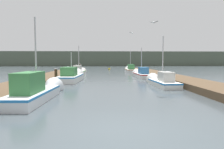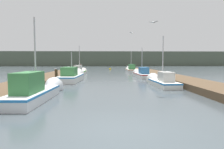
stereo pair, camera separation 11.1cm
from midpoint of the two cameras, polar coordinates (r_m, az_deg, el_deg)
The scene contains 16 objects.
ground_plane at distance 6.18m, azimuth 3.82°, elevation -15.55°, with size 200.00×200.00×0.00m.
dock_left at distance 22.64m, azimuth -17.43°, elevation -0.74°, with size 2.87×40.00×0.46m.
dock_right at distance 23.00m, azimuth 15.81°, elevation -0.63°, with size 2.87×40.00×0.46m.
distant_shore_ridge at distance 75.70m, azimuth -1.87°, elevation 4.48°, with size 120.00×16.00×5.05m.
fishing_boat_0 at distance 11.40m, azimuth -20.14°, elevation -4.27°, with size 1.58×6.00×4.64m.
fishing_boat_1 at distance 16.83m, azimuth 14.00°, elevation -1.89°, with size 1.53×5.12×4.41m.
fishing_boat_2 at distance 20.41m, azimuth -11.07°, elevation -0.52°, with size 1.99×6.30×3.36m.
fishing_boat_3 at distance 24.75m, azimuth 8.55°, elevation 0.16°, with size 1.51×5.93×3.98m.
fishing_boat_4 at distance 30.14m, azimuth -9.03°, elevation 0.89°, with size 1.73×5.99×4.57m.
fishing_boat_5 at distance 34.91m, azimuth 5.50°, elevation 1.39°, with size 1.66×5.74×4.13m.
mooring_piling_0 at distance 19.67m, azimuth -15.49°, elevation -0.21°, with size 0.30×0.30×1.26m.
mooring_piling_1 at distance 40.90m, azimuth -8.87°, elevation 2.13°, with size 0.35×0.35×1.34m.
mooring_piling_2 at distance 26.41m, azimuth -12.19°, elevation 0.92°, with size 0.31×0.31×1.26m.
channel_buoy at distance 43.63m, azimuth -0.46°, elevation 1.59°, with size 0.46×0.46×0.96m.
seagull_lead at distance 13.05m, azimuth 12.02°, elevation 14.39°, with size 0.50×0.44×0.12m.
seagull_1 at distance 19.58m, azimuth 5.90°, elevation 11.78°, with size 0.51×0.42×0.12m.
Camera 2 is at (-0.58, -5.78, 2.08)m, focal length 32.00 mm.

